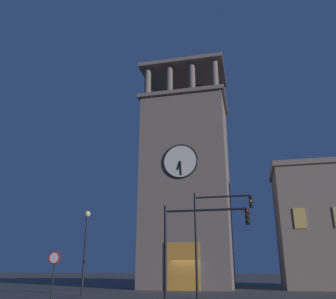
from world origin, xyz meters
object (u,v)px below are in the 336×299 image
(traffic_signal_near, at_px, (213,226))
(street_lamp, at_px, (86,236))
(clocktower, at_px, (186,184))
(traffic_signal_mid, at_px, (195,234))
(no_horn_sign, at_px, (54,262))

(traffic_signal_near, xyz_separation_m, street_lamp, (9.21, -0.32, -0.49))
(clocktower, bearing_deg, traffic_signal_mid, 101.31)
(traffic_signal_near, bearing_deg, traffic_signal_mid, 85.46)
(traffic_signal_near, xyz_separation_m, traffic_signal_mid, (0.41, 5.15, -0.99))
(street_lamp, bearing_deg, no_horn_sign, 87.81)
(traffic_signal_near, height_order, traffic_signal_mid, traffic_signal_near)
(traffic_signal_mid, height_order, no_horn_sign, traffic_signal_mid)
(traffic_signal_mid, relative_size, street_lamp, 0.86)
(traffic_signal_mid, xyz_separation_m, no_horn_sign, (8.94, -1.75, -1.28))
(clocktower, xyz_separation_m, no_horn_sign, (5.70, 14.45, -7.87))
(traffic_signal_near, bearing_deg, no_horn_sign, 19.96)
(traffic_signal_mid, bearing_deg, street_lamp, -31.87)
(street_lamp, height_order, no_horn_sign, street_lamp)
(traffic_signal_near, xyz_separation_m, no_horn_sign, (9.35, 3.40, -2.28))
(street_lamp, bearing_deg, clocktower, -117.38)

